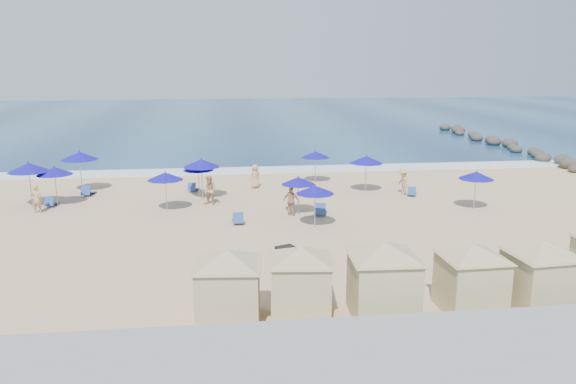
# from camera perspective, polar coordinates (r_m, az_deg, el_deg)

# --- Properties ---
(ground) EXTENTS (160.00, 160.00, 0.00)m
(ground) POSITION_cam_1_polar(r_m,az_deg,el_deg) (27.68, -0.74, -3.97)
(ground) COLOR tan
(ground) RESTS_ON ground
(ocean) EXTENTS (160.00, 80.00, 0.06)m
(ocean) POSITION_cam_1_polar(r_m,az_deg,el_deg) (81.75, -4.89, 7.51)
(ocean) COLOR navy
(ocean) RESTS_ON ground
(surf_line) EXTENTS (160.00, 2.50, 0.08)m
(surf_line) POSITION_cam_1_polar(r_m,az_deg,el_deg) (42.67, -2.96, 2.24)
(surf_line) COLOR white
(surf_line) RESTS_ON ground
(seawall) EXTENTS (160.00, 6.10, 1.22)m
(seawall) POSITION_cam_1_polar(r_m,az_deg,el_deg) (15.12, 4.95, -16.78)
(seawall) COLOR gray
(seawall) RESTS_ON ground
(rock_jetty) EXTENTS (2.56, 26.66, 0.96)m
(rock_jetty) POSITION_cam_1_polar(r_m,az_deg,el_deg) (58.31, 20.67, 4.71)
(rock_jetty) COLOR #2E2A26
(rock_jetty) RESTS_ON ground
(trash_bin) EXTENTS (0.96, 0.96, 0.74)m
(trash_bin) POSITION_cam_1_polar(r_m,az_deg,el_deg) (23.17, -0.13, -6.50)
(trash_bin) COLOR black
(trash_bin) RESTS_ON ground
(cabana_0) EXTENTS (4.23, 4.23, 2.67)m
(cabana_0) POSITION_cam_1_polar(r_m,az_deg,el_deg) (18.01, -6.11, -8.58)
(cabana_0) COLOR tan
(cabana_0) RESTS_ON ground
(cabana_1) EXTENTS (4.09, 4.09, 2.58)m
(cabana_1) POSITION_cam_1_polar(r_m,az_deg,el_deg) (18.46, 1.31, -8.12)
(cabana_1) COLOR tan
(cabana_1) RESTS_ON ground
(cabana_2) EXTENTS (4.47, 4.47, 2.81)m
(cabana_2) POSITION_cam_1_polar(r_m,az_deg,el_deg) (18.53, 9.71, -7.80)
(cabana_2) COLOR tan
(cabana_2) RESTS_ON ground
(cabana_3) EXTENTS (4.12, 4.12, 2.59)m
(cabana_3) POSITION_cam_1_polar(r_m,az_deg,el_deg) (19.68, 18.16, -7.41)
(cabana_3) COLOR tan
(cabana_3) RESTS_ON ground
(cabana_4) EXTENTS (4.26, 4.26, 2.68)m
(cabana_4) POSITION_cam_1_polar(r_m,az_deg,el_deg) (20.59, 24.35, -6.87)
(cabana_4) COLOR tan
(cabana_4) RESTS_ON ground
(umbrella_0) EXTENTS (2.07, 2.07, 2.35)m
(umbrella_0) POSITION_cam_1_polar(r_m,az_deg,el_deg) (34.64, -22.65, 1.99)
(umbrella_0) COLOR #A5A8AD
(umbrella_0) RESTS_ON ground
(umbrella_1) EXTENTS (2.32, 2.32, 2.64)m
(umbrella_1) POSITION_cam_1_polar(r_m,az_deg,el_deg) (34.91, -24.86, 2.28)
(umbrella_1) COLOR #A5A8AD
(umbrella_1) RESTS_ON ground
(umbrella_2) EXTENTS (2.34, 2.34, 2.66)m
(umbrella_2) POSITION_cam_1_polar(r_m,az_deg,el_deg) (37.77, -20.43, 3.46)
(umbrella_2) COLOR #A5A8AD
(umbrella_2) RESTS_ON ground
(umbrella_3) EXTENTS (1.99, 1.99, 2.27)m
(umbrella_3) POSITION_cam_1_polar(r_m,az_deg,el_deg) (31.59, -12.36, 1.58)
(umbrella_3) COLOR #A5A8AD
(umbrella_3) RESTS_ON ground
(umbrella_4) EXTENTS (2.22, 2.22, 2.53)m
(umbrella_4) POSITION_cam_1_polar(r_m,az_deg,el_deg) (33.92, -8.78, 2.91)
(umbrella_4) COLOR #A5A8AD
(umbrella_4) RESTS_ON ground
(umbrella_5) EXTENTS (1.90, 1.90, 2.17)m
(umbrella_5) POSITION_cam_1_polar(r_m,az_deg,el_deg) (34.43, -9.11, 2.52)
(umbrella_5) COLOR #A5A8AD
(umbrella_5) RESTS_ON ground
(umbrella_6) EXTENTS (1.95, 1.95, 2.22)m
(umbrella_6) POSITION_cam_1_polar(r_m,az_deg,el_deg) (27.89, 2.77, 0.24)
(umbrella_6) COLOR #A5A8AD
(umbrella_6) RESTS_ON ground
(umbrella_7) EXTENTS (1.88, 1.88, 2.13)m
(umbrella_7) POSITION_cam_1_polar(r_m,az_deg,el_deg) (30.25, 1.05, 1.15)
(umbrella_7) COLOR #A5A8AD
(umbrella_7) RESTS_ON ground
(umbrella_8) EXTENTS (1.95, 1.95, 2.22)m
(umbrella_8) POSITION_cam_1_polar(r_m,az_deg,el_deg) (38.26, 2.81, 3.82)
(umbrella_8) COLOR #A5A8AD
(umbrella_8) RESTS_ON ground
(umbrella_9) EXTENTS (2.11, 2.11, 2.40)m
(umbrella_9) POSITION_cam_1_polar(r_m,az_deg,el_deg) (35.67, 7.96, 3.27)
(umbrella_9) COLOR #A5A8AD
(umbrella_9) RESTS_ON ground
(umbrella_10) EXTENTS (1.97, 1.97, 2.24)m
(umbrella_10) POSITION_cam_1_polar(r_m,az_deg,el_deg) (32.89, 18.58, 1.61)
(umbrella_10) COLOR #A5A8AD
(umbrella_10) RESTS_ON ground
(beach_chair_0) EXTENTS (0.59, 1.19, 0.64)m
(beach_chair_0) POSITION_cam_1_polar(r_m,az_deg,el_deg) (34.96, -22.92, -0.99)
(beach_chair_0) COLOR navy
(beach_chair_0) RESTS_ON ground
(beach_chair_1) EXTENTS (0.74, 1.35, 0.71)m
(beach_chair_1) POSITION_cam_1_polar(r_m,az_deg,el_deg) (36.90, -19.67, 0.03)
(beach_chair_1) COLOR navy
(beach_chair_1) RESTS_ON ground
(beach_chair_2) EXTENTS (0.80, 1.24, 0.63)m
(beach_chair_2) POSITION_cam_1_polar(r_m,az_deg,el_deg) (36.35, -9.60, 0.40)
(beach_chair_2) COLOR navy
(beach_chair_2) RESTS_ON ground
(beach_chair_3) EXTENTS (0.58, 1.23, 0.67)m
(beach_chair_3) POSITION_cam_1_polar(r_m,az_deg,el_deg) (28.96, -5.11, -2.76)
(beach_chair_3) COLOR navy
(beach_chair_3) RESTS_ON ground
(beach_chair_4) EXTENTS (0.93, 1.49, 0.76)m
(beach_chair_4) POSITION_cam_1_polar(r_m,az_deg,el_deg) (30.42, 3.31, -1.88)
(beach_chair_4) COLOR navy
(beach_chair_4) RESTS_ON ground
(beach_chair_5) EXTENTS (0.89, 1.23, 0.62)m
(beach_chair_5) POSITION_cam_1_polar(r_m,az_deg,el_deg) (35.57, 12.47, -0.02)
(beach_chair_5) COLOR navy
(beach_chair_5) RESTS_ON ground
(beachgoer_0) EXTENTS (0.58, 0.38, 1.58)m
(beachgoer_0) POSITION_cam_1_polar(r_m,az_deg,el_deg) (33.69, -24.17, -0.62)
(beachgoer_0) COLOR tan
(beachgoer_0) RESTS_ON ground
(beachgoer_1) EXTENTS (1.06, 1.00, 1.72)m
(beachgoer_1) POSITION_cam_1_polar(r_m,az_deg,el_deg) (32.67, -7.94, 0.16)
(beachgoer_1) COLOR tan
(beachgoer_1) RESTS_ON ground
(beachgoer_2) EXTENTS (1.01, 0.85, 1.61)m
(beachgoer_2) POSITION_cam_1_polar(r_m,az_deg,el_deg) (30.14, 0.34, -0.93)
(beachgoer_2) COLOR tan
(beachgoer_2) RESTS_ON ground
(beachgoer_3) EXTENTS (0.75, 1.14, 1.65)m
(beachgoer_3) POSITION_cam_1_polar(r_m,az_deg,el_deg) (35.55, 11.60, 1.02)
(beachgoer_3) COLOR tan
(beachgoer_3) RESTS_ON ground
(beachgoer_4) EXTENTS (0.91, 0.81, 1.57)m
(beachgoer_4) POSITION_cam_1_polar(r_m,az_deg,el_deg) (36.75, -3.36, 1.61)
(beachgoer_4) COLOR tan
(beachgoer_4) RESTS_ON ground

